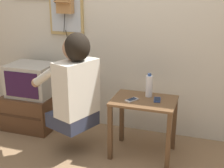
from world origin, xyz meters
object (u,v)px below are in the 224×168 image
at_px(water_bottle, 149,86).
at_px(cell_phone_spare, 157,100).
at_px(person, 75,83).
at_px(cell_phone_held, 132,100).
at_px(television, 31,80).
at_px(wall_mirror, 66,3).

bearing_deg(water_bottle, cell_phone_spare, -38.01).
height_order(person, cell_phone_held, person).
height_order(television, cell_phone_held, television).
distance_m(person, water_bottle, 0.70).
bearing_deg(cell_phone_held, cell_phone_spare, 49.48).
bearing_deg(wall_mirror, person, -59.98).
relative_size(television, wall_mirror, 0.71).
distance_m(television, water_bottle, 1.36).
relative_size(person, cell_phone_held, 6.68).
bearing_deg(television, cell_phone_held, -11.52).
distance_m(television, cell_phone_held, 1.25).
height_order(wall_mirror, cell_phone_spare, wall_mirror).
height_order(person, water_bottle, person).
bearing_deg(wall_mirror, water_bottle, -20.76).
relative_size(cell_phone_held, water_bottle, 0.61).
distance_m(person, wall_mirror, 1.02).
xyz_separation_m(television, wall_mirror, (0.33, 0.29, 0.82)).
bearing_deg(person, cell_phone_held, -54.70).
xyz_separation_m(cell_phone_spare, water_bottle, (-0.10, 0.08, 0.10)).
xyz_separation_m(wall_mirror, cell_phone_spare, (1.12, -0.46, -0.81)).
bearing_deg(water_bottle, cell_phone_held, -129.83).
distance_m(wall_mirror, water_bottle, 1.31).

